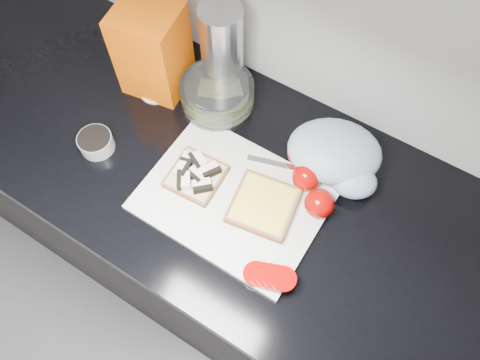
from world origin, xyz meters
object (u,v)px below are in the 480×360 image
(glass_bowl, at_px, (217,96))
(bread_bag, at_px, (153,50))
(cutting_board, at_px, (233,199))
(steel_canister, at_px, (222,51))

(glass_bowl, relative_size, bread_bag, 0.79)
(cutting_board, bearing_deg, steel_canister, 126.75)
(cutting_board, height_order, glass_bowl, glass_bowl)
(steel_canister, bearing_deg, glass_bowl, -68.87)
(cutting_board, distance_m, glass_bowl, 0.28)
(glass_bowl, distance_m, steel_canister, 0.11)
(glass_bowl, height_order, bread_bag, bread_bag)
(cutting_board, bearing_deg, glass_bowl, 130.63)
(cutting_board, xyz_separation_m, glass_bowl, (-0.18, 0.21, 0.03))
(cutting_board, relative_size, bread_bag, 1.72)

